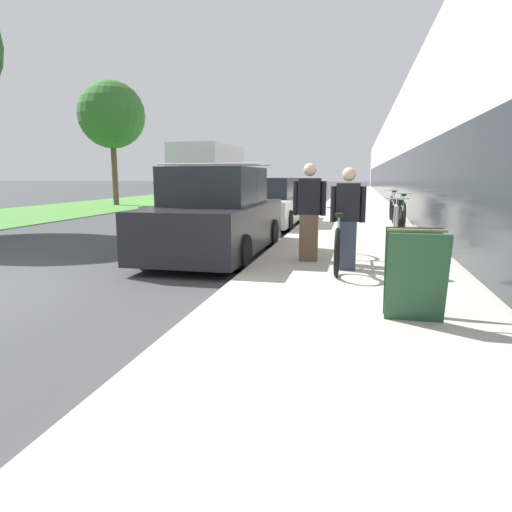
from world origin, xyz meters
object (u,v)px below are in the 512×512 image
Objects in this scene: moving_truck at (212,175)px; cruiser_bike_middle at (401,214)px; parked_sedan_curbside at (216,217)px; bike_rack_hoop at (396,222)px; sandwich_board_sign at (415,274)px; person_bystander at (309,212)px; person_rider at (348,219)px; cruiser_bike_farthest at (392,208)px; street_tree_far at (112,115)px; vintage_roadster_curbside at (266,204)px; cruiser_bike_nearest at (398,223)px; tandem_bicycle at (340,242)px.

cruiser_bike_middle is at bearing -51.95° from moving_truck.
cruiser_bike_middle is 0.24× the size of moving_truck.
bike_rack_hoop is at bearing 17.75° from parked_sedan_curbside.
sandwich_board_sign is 4.82m from parked_sedan_curbside.
person_bystander reaches higher than bike_rack_hoop.
moving_truck is (-5.16, 15.65, 0.80)m from parked_sedan_curbside.
parked_sedan_curbside is at bearing 151.85° from person_rider.
moving_truck is at bearing 133.47° from cruiser_bike_farthest.
person_rider is 0.88m from person_bystander.
cruiser_bike_farthest is at bearing -46.53° from moving_truck.
person_bystander is at bearing -110.94° from cruiser_bike_middle.
cruiser_bike_farthest is (1.83, 7.07, -0.40)m from person_bystander.
sandwich_board_sign is 0.15× the size of street_tree_far.
cruiser_bike_middle is (0.39, 3.21, -0.11)m from bike_rack_hoop.
vintage_roadster_curbside is (-3.42, 4.17, 0.03)m from bike_rack_hoop.
cruiser_bike_nearest is 1.94× the size of sandwich_board_sign.
cruiser_bike_middle reaches higher than sandwich_board_sign.
parked_sedan_curbside is 16.65m from street_tree_far.
cruiser_bike_farthest reaches higher than cruiser_bike_middle.
parked_sedan_curbside is 0.96× the size of vintage_roadster_curbside.
vintage_roadster_curbside is at bearing 110.20° from sandwich_board_sign.
cruiser_bike_nearest is at bearing -96.79° from cruiser_bike_middle.
bike_rack_hoop is 0.44× the size of cruiser_bike_farthest.
person_rider is 3.61m from cruiser_bike_nearest.
vintage_roadster_curbside is at bearing 107.75° from person_bystander.
sandwich_board_sign is (-0.56, -7.90, 0.05)m from cruiser_bike_middle.
parked_sedan_curbside is (-1.83, 0.71, -0.17)m from person_bystander.
cruiser_bike_nearest is at bearing -41.16° from vintage_roadster_curbside.
tandem_bicycle is at bearing -23.30° from parked_sedan_curbside.
street_tree_far reaches higher than bike_rack_hoop.
cruiser_bike_nearest is at bearing 86.98° from sandwich_board_sign.
moving_truck is (-8.50, 14.58, 0.92)m from bike_rack_hoop.
moving_truck is (-8.81, 9.30, 1.03)m from cruiser_bike_farthest.
tandem_bicycle is at bearing -29.85° from person_bystander.
sandwich_board_sign is 0.12× the size of moving_truck.
bike_rack_hoop is at bearing -50.60° from vintage_roadster_curbside.
tandem_bicycle is 1.28× the size of cruiser_bike_farthest.
street_tree_far is at bearing 152.71° from cruiser_bike_farthest.
cruiser_bike_nearest is 0.91× the size of cruiser_bike_farthest.
sandwich_board_sign is 0.20× the size of vintage_roadster_curbside.
sandwich_board_sign is (1.35, -2.90, -0.36)m from person_bystander.
parked_sedan_curbside is at bearing -71.76° from moving_truck.
street_tree_far is at bearing 146.21° from cruiser_bike_middle.
parked_sedan_curbside is at bearing 158.69° from person_bystander.
sandwich_board_sign is at bearing -92.72° from cruiser_bike_farthest.
cruiser_bike_farthest is at bearing 86.67° from bike_rack_hoop.
vintage_roadster_curbside is at bearing -39.99° from street_tree_far.
person_bystander reaches higher than sandwich_board_sign.
bike_rack_hoop is 0.48× the size of cruiser_bike_middle.
cruiser_bike_nearest is (1.66, 2.84, -0.42)m from person_bystander.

